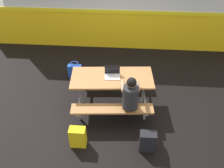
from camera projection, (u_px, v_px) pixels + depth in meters
ground_plane at (117, 103)px, 5.59m from camera, size 10.00×10.00×0.02m
accent_backdrop at (123, 8)px, 6.73m from camera, size 8.00×0.14×2.60m
picnic_table_main at (112, 83)px, 5.23m from camera, size 1.78×1.67×0.74m
student_nearer at (130, 96)px, 4.71m from camera, size 0.38×0.53×1.21m
laptop_silver at (112, 74)px, 5.12m from camera, size 0.34×0.24×0.22m
backpack_dark at (78, 137)px, 4.56m from camera, size 0.30×0.22×0.44m
tote_bag_bright at (75, 71)px, 6.22m from camera, size 0.34×0.21×0.43m
satchel_spare at (148, 141)px, 4.48m from camera, size 0.30×0.22×0.44m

